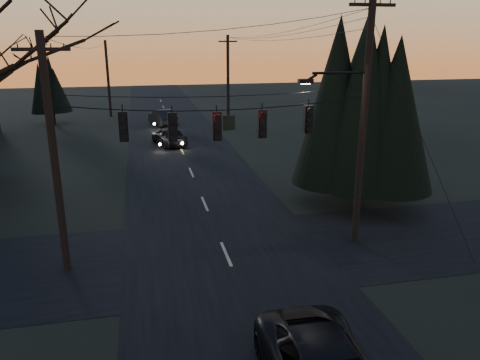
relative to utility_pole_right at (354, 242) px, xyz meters
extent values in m
cube|color=black|center=(-5.50, 10.00, 0.01)|extent=(8.00, 120.00, 0.02)
cube|color=black|center=(-5.50, 0.00, 0.01)|extent=(60.00, 7.00, 0.02)
cylinder|color=black|center=(-5.75, 0.00, 6.10)|extent=(11.50, 0.04, 0.04)
cylinder|color=black|center=(2.08, 4.04, 0.80)|extent=(0.36, 0.36, 1.60)
cone|color=black|center=(2.08, 4.04, 4.78)|extent=(4.91, 4.91, 7.15)
cylinder|color=black|center=(-16.83, 32.35, 0.80)|extent=(0.36, 0.36, 1.60)
cone|color=black|center=(-16.83, 32.35, 3.54)|extent=(3.25, 3.25, 4.67)
imported|color=black|center=(-6.30, 20.34, 0.75)|extent=(2.91, 4.71, 1.50)
imported|color=black|center=(-6.30, 29.36, 0.77)|extent=(2.82, 4.92, 1.53)
camera|label=1|loc=(-8.56, -16.65, 8.27)|focal=35.00mm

